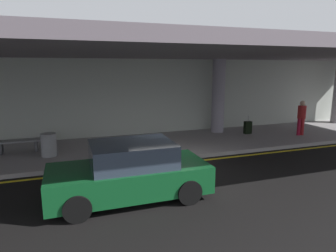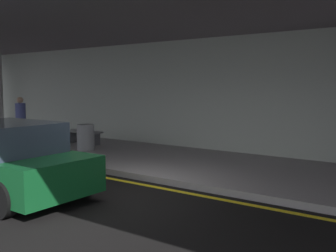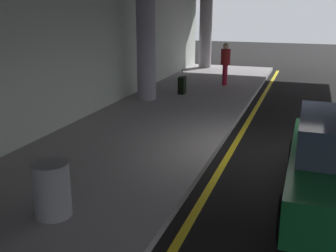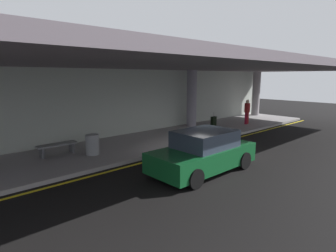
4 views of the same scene
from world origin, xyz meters
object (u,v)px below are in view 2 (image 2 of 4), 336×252
object	(u,v)px
car_dark_green	(4,160)
trash_bin_steel	(86,137)
person_waiting_for_ride	(21,116)
bench_metal	(83,134)

from	to	relation	value
car_dark_green	trash_bin_steel	bearing A→B (deg)	-65.81
person_waiting_for_ride	bench_metal	world-z (taller)	person_waiting_for_ride
person_waiting_for_ride	trash_bin_steel	xyz separation A→B (m)	(3.76, -0.15, -0.54)
car_dark_green	bench_metal	distance (m)	6.12
car_dark_green	trash_bin_steel	distance (m)	4.76
trash_bin_steel	car_dark_green	bearing A→B (deg)	-62.74
car_dark_green	person_waiting_for_ride	world-z (taller)	person_waiting_for_ride
car_dark_green	trash_bin_steel	xyz separation A→B (m)	(-2.18, 4.23, -0.14)
car_dark_green	person_waiting_for_ride	size ratio (longest dim) A/B	2.44
car_dark_green	person_waiting_for_ride	distance (m)	7.39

